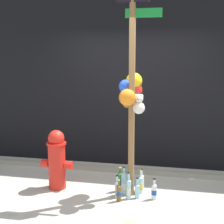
# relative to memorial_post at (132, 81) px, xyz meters

# --- Properties ---
(ground_plane) EXTENTS (14.00, 14.00, 0.00)m
(ground_plane) POSITION_rel_memorial_post_xyz_m (-0.17, -0.29, -1.65)
(ground_plane) COLOR #ADA899
(building_wall) EXTENTS (10.00, 0.20, 3.15)m
(building_wall) POSITION_rel_memorial_post_xyz_m (-0.17, 1.36, -0.08)
(building_wall) COLOR black
(building_wall) RESTS_ON ground_plane
(curb_strip) EXTENTS (8.00, 0.12, 0.08)m
(curb_strip) POSITION_rel_memorial_post_xyz_m (-0.17, 0.83, -1.61)
(curb_strip) COLOR gray
(curb_strip) RESTS_ON ground_plane
(memorial_post) EXTENTS (0.61, 0.63, 3.06)m
(memorial_post) POSITION_rel_memorial_post_xyz_m (0.00, 0.00, 0.00)
(memorial_post) COLOR olive
(memorial_post) RESTS_ON ground_plane
(fire_hydrant) EXTENTS (0.49, 0.30, 0.91)m
(fire_hydrant) POSITION_rel_memorial_post_xyz_m (-1.13, -0.04, -1.20)
(fire_hydrant) COLOR red
(fire_hydrant) RESTS_ON ground_plane
(bottle_0) EXTENTS (0.06, 0.06, 0.42)m
(bottle_0) POSITION_rel_memorial_post_xyz_m (-0.02, 0.11, -1.49)
(bottle_0) COLOR #93CCE0
(bottle_0) RESTS_ON ground_plane
(bottle_1) EXTENTS (0.07, 0.07, 0.31)m
(bottle_1) POSITION_rel_memorial_post_xyz_m (-0.12, -0.31, -1.53)
(bottle_1) COLOR brown
(bottle_1) RESTS_ON ground_plane
(bottle_2) EXTENTS (0.07, 0.07, 0.33)m
(bottle_2) POSITION_rel_memorial_post_xyz_m (-0.17, -0.20, -1.52)
(bottle_2) COLOR #B2DBEA
(bottle_2) RESTS_ON ground_plane
(bottle_3) EXTENTS (0.06, 0.06, 0.30)m
(bottle_3) POSITION_rel_memorial_post_xyz_m (0.11, -0.16, -1.53)
(bottle_3) COLOR #93CCE0
(bottle_3) RESTS_ON ground_plane
(bottle_4) EXTENTS (0.07, 0.07, 0.39)m
(bottle_4) POSITION_rel_memorial_post_xyz_m (-0.00, -0.21, -1.50)
(bottle_4) COLOR #93CCE0
(bottle_4) RESTS_ON ground_plane
(bottle_5) EXTENTS (0.08, 0.08, 0.41)m
(bottle_5) POSITION_rel_memorial_post_xyz_m (-0.09, -0.06, -1.49)
(bottle_5) COLOR #93CCE0
(bottle_5) RESTS_ON ground_plane
(bottle_6) EXTENTS (0.07, 0.07, 0.34)m
(bottle_6) POSITION_rel_memorial_post_xyz_m (0.15, 0.12, -1.52)
(bottle_6) COLOR silver
(bottle_6) RESTS_ON ground_plane
(bottle_7) EXTENTS (0.08, 0.08, 0.35)m
(bottle_7) POSITION_rel_memorial_post_xyz_m (0.14, 0.02, -1.52)
(bottle_7) COLOR #B2DBEA
(bottle_7) RESTS_ON ground_plane
(bottle_8) EXTENTS (0.08, 0.08, 0.37)m
(bottle_8) POSITION_rel_memorial_post_xyz_m (-0.17, 0.03, -1.50)
(bottle_8) COLOR #337038
(bottle_8) RESTS_ON ground_plane
(bottle_9) EXTENTS (0.07, 0.07, 0.31)m
(bottle_9) POSITION_rel_memorial_post_xyz_m (0.35, -0.15, -1.53)
(bottle_9) COLOR silver
(bottle_9) RESTS_ON ground_plane
(litter_0) EXTENTS (0.18, 0.16, 0.01)m
(litter_0) POSITION_rel_memorial_post_xyz_m (0.12, -0.87, -1.65)
(litter_0) COLOR tan
(litter_0) RESTS_ON ground_plane
(litter_1) EXTENTS (0.14, 0.16, 0.01)m
(litter_1) POSITION_rel_memorial_post_xyz_m (-1.81, -0.08, -1.65)
(litter_1) COLOR silver
(litter_1) RESTS_ON ground_plane
(litter_2) EXTENTS (0.09, 0.16, 0.01)m
(litter_2) POSITION_rel_memorial_post_xyz_m (0.90, 0.81, -1.65)
(litter_2) COLOR silver
(litter_2) RESTS_ON ground_plane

